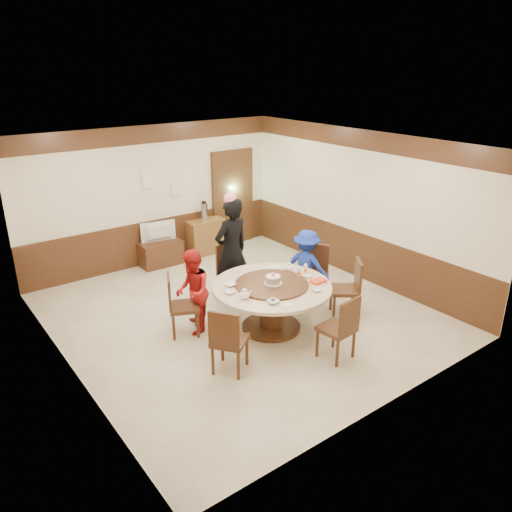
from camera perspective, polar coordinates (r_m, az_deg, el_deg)
room at (r=7.94m, az=-1.98°, el=0.32°), size 6.00×6.04×2.84m
banquet_table at (r=7.70m, az=1.79°, el=-4.80°), size 1.83×1.83×0.78m
chair_0 at (r=8.81m, az=6.55°, el=-3.07°), size 0.61×0.60×0.97m
chair_1 at (r=8.85m, az=-2.67°, el=-2.84°), size 0.50×0.51×0.97m
chair_2 at (r=7.76m, az=-8.31°, el=-6.73°), size 0.59×0.59×0.97m
chair_3 at (r=6.81m, az=-3.06°, el=-10.78°), size 0.62×0.61×0.97m
chair_4 at (r=7.17m, az=9.25°, el=-9.29°), size 0.48×0.49×0.97m
chair_5 at (r=8.34m, az=10.16°, el=-4.76°), size 0.62×0.62×0.97m
person_standing at (r=8.44m, az=-2.82°, el=0.54°), size 0.72×0.52×1.86m
person_red at (r=7.65m, az=-7.25°, el=-4.09°), size 0.74×0.80×1.33m
person_blue at (r=8.60m, az=5.77°, el=-1.18°), size 0.80×0.96×1.30m
birthday_cake at (r=7.56m, az=1.97°, el=-2.72°), size 0.27×0.27×0.19m
teapot_left at (r=7.16m, az=-1.30°, el=-4.46°), size 0.17×0.15×0.13m
teapot_right at (r=8.09m, az=3.79°, el=-1.37°), size 0.17×0.15×0.13m
bowl_0 at (r=7.58m, az=-2.94°, el=-3.28°), size 0.17×0.17×0.04m
bowl_1 at (r=7.45m, az=6.86°, el=-3.85°), size 0.15×0.15×0.05m
bowl_2 at (r=7.05m, az=1.97°, el=-5.25°), size 0.16×0.16×0.04m
bowl_3 at (r=7.90m, az=5.97°, el=-2.31°), size 0.13×0.13×0.04m
bowl_4 at (r=7.34m, az=-2.98°, el=-4.16°), size 0.15×0.15×0.04m
saucer_near at (r=7.01m, az=3.53°, el=-5.57°), size 0.18×0.18×0.01m
saucer_far at (r=8.22m, az=2.09°, el=-1.35°), size 0.18×0.18×0.01m
shrimp_platter at (r=7.70m, az=7.13°, el=-2.96°), size 0.30×0.20×0.06m
bottle_0 at (r=7.87m, az=4.93°, el=-1.89°), size 0.06×0.06×0.16m
bottle_1 at (r=8.00m, az=5.67°, el=-1.53°), size 0.06×0.06×0.16m
tv_stand at (r=10.43m, az=-10.83°, el=0.31°), size 0.85×0.45×0.50m
television at (r=10.28m, az=-11.00°, el=2.69°), size 0.72×0.20×0.41m
side_cabinet at (r=10.90m, az=-5.76°, el=2.22°), size 0.80×0.40×0.75m
thermos at (r=10.72m, az=-5.95°, el=5.06°), size 0.15×0.15×0.38m
notice_left at (r=10.16m, az=-12.21°, el=8.50°), size 0.25×0.00×0.35m
notice_right at (r=10.51m, az=-8.86°, el=7.46°), size 0.30×0.00×0.22m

